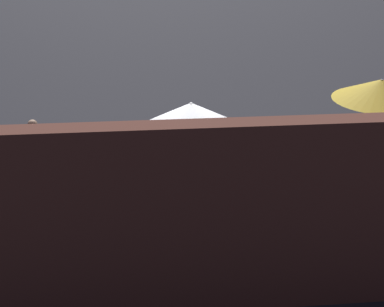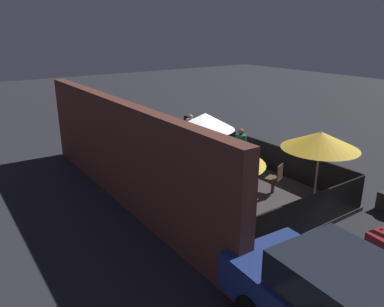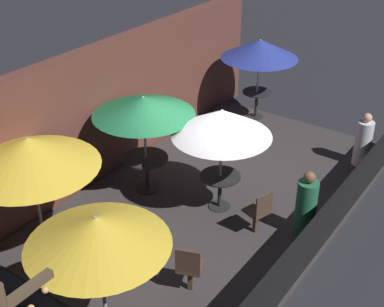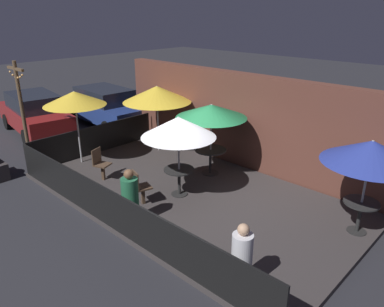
{
  "view_description": "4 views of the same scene",
  "coord_description": "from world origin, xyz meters",
  "px_view_note": "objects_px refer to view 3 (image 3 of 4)",
  "views": [
    {
      "loc": [
        0.74,
        9.15,
        5.49
      ],
      "look_at": [
        -0.15,
        -0.38,
        1.16
      ],
      "focal_mm": 50.0,
      "sensor_mm": 36.0,
      "label": 1
    },
    {
      "loc": [
        -9.38,
        6.77,
        4.82
      ],
      "look_at": [
        -0.39,
        0.48,
        1.13
      ],
      "focal_mm": 35.0,
      "sensor_mm": 36.0,
      "label": 2
    },
    {
      "loc": [
        -7.73,
        -4.87,
        6.35
      ],
      "look_at": [
        -0.18,
        0.4,
        1.18
      ],
      "focal_mm": 50.0,
      "sensor_mm": 36.0,
      "label": 3
    },
    {
      "loc": [
        6.29,
        -6.48,
        4.77
      ],
      "look_at": [
        -0.08,
        0.23,
        1.17
      ],
      "focal_mm": 35.0,
      "sensor_mm": 36.0,
      "label": 4
    }
  ],
  "objects_px": {
    "patio_umbrella_0": "(143,106)",
    "dining_table_1": "(257,97)",
    "patio_umbrella_1": "(260,49)",
    "patio_chair_1": "(189,267)",
    "patio_umbrella_2": "(222,123)",
    "patron_1": "(306,206)",
    "patio_chair_0": "(259,211)",
    "dining_table_2": "(220,182)",
    "patio_umbrella_3": "(97,231)",
    "dining_table_0": "(146,164)",
    "patio_umbrella_4": "(29,153)",
    "patron_0": "(363,142)"
  },
  "relations": [
    {
      "from": "patio_umbrella_4",
      "to": "patio_chair_1",
      "type": "relative_size",
      "value": 2.47
    },
    {
      "from": "patio_umbrella_3",
      "to": "patio_umbrella_1",
      "type": "bearing_deg",
      "value": 14.37
    },
    {
      "from": "patron_1",
      "to": "dining_table_1",
      "type": "bearing_deg",
      "value": -137.82
    },
    {
      "from": "patio_umbrella_0",
      "to": "dining_table_1",
      "type": "distance_m",
      "value": 4.66
    },
    {
      "from": "patio_umbrella_2",
      "to": "patron_1",
      "type": "relative_size",
      "value": 1.61
    },
    {
      "from": "patron_1",
      "to": "patio_chair_1",
      "type": "bearing_deg",
      "value": -15.77
    },
    {
      "from": "dining_table_2",
      "to": "patron_0",
      "type": "height_order",
      "value": "patron_0"
    },
    {
      "from": "patio_umbrella_3",
      "to": "patio_chair_0",
      "type": "bearing_deg",
      "value": -7.29
    },
    {
      "from": "patron_1",
      "to": "patio_umbrella_2",
      "type": "bearing_deg",
      "value": -80.8
    },
    {
      "from": "patio_umbrella_1",
      "to": "patio_umbrella_3",
      "type": "height_order",
      "value": "patio_umbrella_3"
    },
    {
      "from": "patio_umbrella_0",
      "to": "patio_chair_0",
      "type": "distance_m",
      "value": 3.03
    },
    {
      "from": "patio_umbrella_1",
      "to": "patio_chair_1",
      "type": "relative_size",
      "value": 2.31
    },
    {
      "from": "dining_table_1",
      "to": "patio_umbrella_0",
      "type": "bearing_deg",
      "value": 178.04
    },
    {
      "from": "patio_umbrella_4",
      "to": "patio_umbrella_2",
      "type": "bearing_deg",
      "value": -32.65
    },
    {
      "from": "patio_umbrella_4",
      "to": "dining_table_0",
      "type": "distance_m",
      "value": 2.96
    },
    {
      "from": "patio_umbrella_0",
      "to": "patio_umbrella_3",
      "type": "relative_size",
      "value": 0.92
    },
    {
      "from": "dining_table_1",
      "to": "patio_chair_0",
      "type": "relative_size",
      "value": 0.82
    },
    {
      "from": "dining_table_0",
      "to": "dining_table_1",
      "type": "relative_size",
      "value": 1.22
    },
    {
      "from": "patio_chair_0",
      "to": "dining_table_1",
      "type": "bearing_deg",
      "value": -43.61
    },
    {
      "from": "dining_table_0",
      "to": "dining_table_1",
      "type": "xyz_separation_m",
      "value": [
        4.46,
        -0.15,
        -0.03
      ]
    },
    {
      "from": "dining_table_2",
      "to": "patio_chair_1",
      "type": "bearing_deg",
      "value": -158.93
    },
    {
      "from": "patio_umbrella_3",
      "to": "patio_umbrella_4",
      "type": "bearing_deg",
      "value": 68.26
    },
    {
      "from": "patio_chair_1",
      "to": "patron_0",
      "type": "distance_m",
      "value": 5.68
    },
    {
      "from": "patio_chair_0",
      "to": "patron_0",
      "type": "xyz_separation_m",
      "value": [
        3.63,
        -0.67,
        0.06
      ]
    },
    {
      "from": "patron_1",
      "to": "patio_umbrella_1",
      "type": "bearing_deg",
      "value": -137.82
    },
    {
      "from": "patio_umbrella_2",
      "to": "patio_umbrella_3",
      "type": "xyz_separation_m",
      "value": [
        -3.9,
        -0.59,
        0.21
      ]
    },
    {
      "from": "patio_umbrella_1",
      "to": "patio_chair_1",
      "type": "distance_m",
      "value": 7.01
    },
    {
      "from": "patio_umbrella_1",
      "to": "dining_table_0",
      "type": "distance_m",
      "value": 4.64
    },
    {
      "from": "patio_umbrella_1",
      "to": "patio_umbrella_2",
      "type": "xyz_separation_m",
      "value": [
        -4.14,
        -1.47,
        -0.03
      ]
    },
    {
      "from": "patio_umbrella_2",
      "to": "patio_chair_1",
      "type": "xyz_separation_m",
      "value": [
        -2.31,
        -0.89,
        -1.37
      ]
    },
    {
      "from": "patio_umbrella_3",
      "to": "patio_chair_0",
      "type": "distance_m",
      "value": 3.94
    },
    {
      "from": "patio_umbrella_3",
      "to": "patio_umbrella_4",
      "type": "height_order",
      "value": "patio_umbrella_3"
    },
    {
      "from": "patio_umbrella_1",
      "to": "dining_table_2",
      "type": "relative_size",
      "value": 2.68
    },
    {
      "from": "patio_umbrella_1",
      "to": "dining_table_1",
      "type": "height_order",
      "value": "patio_umbrella_1"
    },
    {
      "from": "patio_umbrella_0",
      "to": "patio_chair_1",
      "type": "xyz_separation_m",
      "value": [
        -2.0,
        -2.51,
        -1.42
      ]
    },
    {
      "from": "dining_table_0",
      "to": "dining_table_2",
      "type": "xyz_separation_m",
      "value": [
        0.31,
        -1.62,
        -0.03
      ]
    },
    {
      "from": "dining_table_1",
      "to": "patron_0",
      "type": "height_order",
      "value": "patron_0"
    },
    {
      "from": "patio_umbrella_0",
      "to": "patio_umbrella_1",
      "type": "bearing_deg",
      "value": -1.96
    },
    {
      "from": "patio_umbrella_0",
      "to": "dining_table_0",
      "type": "height_order",
      "value": "patio_umbrella_0"
    },
    {
      "from": "dining_table_0",
      "to": "patio_chair_0",
      "type": "height_order",
      "value": "patio_chair_0"
    },
    {
      "from": "patio_umbrella_0",
      "to": "dining_table_0",
      "type": "relative_size",
      "value": 2.28
    },
    {
      "from": "dining_table_0",
      "to": "patio_umbrella_4",
      "type": "bearing_deg",
      "value": 174.48
    },
    {
      "from": "patio_umbrella_3",
      "to": "patron_1",
      "type": "relative_size",
      "value": 1.74
    },
    {
      "from": "dining_table_1",
      "to": "patron_1",
      "type": "xyz_separation_m",
      "value": [
        -3.96,
        -3.21,
        0.02
      ]
    },
    {
      "from": "patio_umbrella_1",
      "to": "patio_umbrella_2",
      "type": "distance_m",
      "value": 4.4
    },
    {
      "from": "patio_umbrella_1",
      "to": "patio_umbrella_2",
      "type": "relative_size",
      "value": 1.0
    },
    {
      "from": "patio_umbrella_3",
      "to": "patron_0",
      "type": "distance_m",
      "value": 7.45
    },
    {
      "from": "patio_umbrella_2",
      "to": "patio_umbrella_4",
      "type": "xyz_separation_m",
      "value": [
        -2.92,
        1.87,
        0.11
      ]
    },
    {
      "from": "patio_umbrella_1",
      "to": "patio_umbrella_0",
      "type": "bearing_deg",
      "value": 178.04
    },
    {
      "from": "patio_chair_1",
      "to": "patron_1",
      "type": "xyz_separation_m",
      "value": [
        2.5,
        -0.85,
        0.09
      ]
    }
  ]
}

